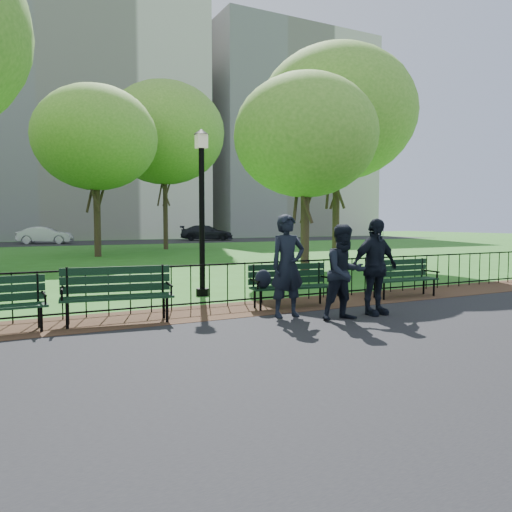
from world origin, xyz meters
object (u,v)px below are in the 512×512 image
park_bench_left_a (117,288)px  person_mid (345,272)px  person_right (375,267)px  sedan_dark (207,233)px  park_bench_main (281,280)px  park_bench_right_a (402,274)px  tree_near_e (306,136)px  tree_far_e (164,133)px  tree_mid_e (337,114)px  sedan_silver (45,235)px  lamppost (202,206)px  tree_far_c (95,138)px  person_left (288,266)px

park_bench_left_a → person_mid: bearing=-16.2°
person_right → sedan_dark: person_right is taller
park_bench_main → park_bench_right_a: park_bench_main is taller
park_bench_left_a → tree_near_e: tree_near_e is taller
park_bench_right_a → sedan_dark: size_ratio=0.35×
park_bench_right_a → tree_near_e: tree_near_e is taller
park_bench_right_a → tree_far_e: size_ratio=0.16×
tree_mid_e → tree_far_e: size_ratio=0.83×
person_mid → sedan_silver: person_mid is taller
lamppost → tree_near_e: size_ratio=0.60×
park_bench_left_a → lamppost: size_ratio=0.49×
tree_far_e → sedan_silver: (-6.13, 11.44, -6.52)m
sedan_dark → lamppost: bearing=-179.0°
park_bench_right_a → tree_near_e: (0.56, 5.03, 3.95)m
tree_far_e → person_right: size_ratio=5.74×
tree_far_e → person_mid: size_ratio=6.11×
tree_far_c → tree_far_e: 6.90m
park_bench_main → tree_near_e: (3.81, 5.04, 3.92)m
park_bench_main → tree_near_e: size_ratio=0.27×
sedan_silver → tree_far_e: bearing=-133.6°
park_bench_main → sedan_silver: size_ratio=0.43×
person_left → tree_far_c: bearing=91.9°
lamppost → tree_mid_e: (7.70, 5.27, 3.86)m
park_bench_left_a → person_mid: (3.63, -1.61, 0.26)m
park_bench_right_a → person_left: bearing=-163.0°
tree_far_c → tree_far_e: bearing=43.5°
park_bench_left_a → tree_far_c: 18.00m
tree_mid_e → person_right: (-5.72, -9.03, -5.07)m
park_bench_left_a → park_bench_right_a: 6.50m
person_left → sedan_silver: size_ratio=0.47×
sedan_silver → park_bench_main: bearing=-158.4°
person_right → lamppost: bearing=114.9°
person_right → park_bench_main: bearing=126.5°
park_bench_main → park_bench_right_a: bearing=7.8°
person_right → sedan_dark: 36.86m
park_bench_main → sedan_silver: 33.20m
park_bench_left_a → sedan_dark: (15.00, 33.87, 0.10)m
lamppost → tree_far_e: tree_far_e is taller
tree_far_e → person_mid: (-3.82, -23.30, -6.33)m
sedan_silver → lamppost: bearing=-159.7°
tree_near_e → person_mid: bearing=-117.3°
park_bench_main → person_mid: (0.38, -1.60, 0.28)m
person_mid → park_bench_left_a: bearing=159.1°
tree_far_e → sedan_silver: 14.53m
park_bench_right_a → tree_far_c: tree_far_c is taller
park_bench_right_a → tree_near_e: 6.42m
tree_far_c → tree_near_e: bearing=-69.4°
person_mid → tree_near_e: bearing=65.7°
tree_mid_e → person_left: 12.25m
person_mid → sedan_dark: size_ratio=0.36×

